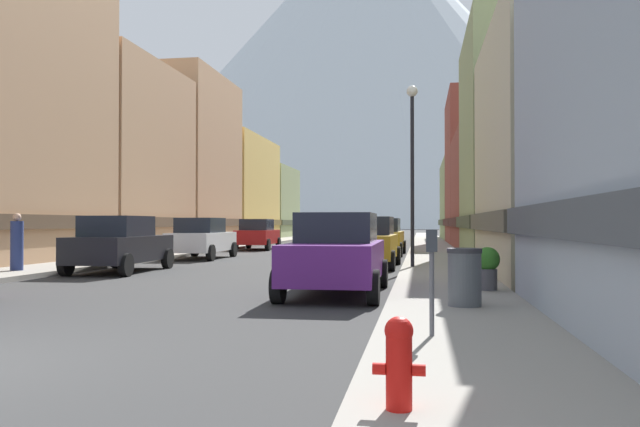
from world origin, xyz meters
The scene contains 25 objects.
sidewalk_left centered at (-6.25, 35.00, 0.07)m, with size 2.50×100.00×0.15m, color gray.
sidewalk_right centered at (6.25, 35.00, 0.07)m, with size 2.50×100.00×0.15m, color gray.
storefront_left_2 centered at (-12.45, 24.88, 4.78)m, with size 10.21×9.23×9.89m.
storefront_left_3 centered at (-10.86, 34.52, 5.56)m, with size 7.02×9.32×11.48m.
storefront_left_4 centered at (-11.39, 45.72, 4.25)m, with size 8.08×12.02×8.81m.
storefront_left_5 centered at (-10.77, 56.89, 3.50)m, with size 6.84×9.41×7.27m.
storefront_right_2 centered at (11.39, 21.71, 4.66)m, with size 8.08×8.56×9.65m.
storefront_right_3 centered at (12.22, 30.51, 3.17)m, with size 9.73×8.92×6.58m.
storefront_right_4 centered at (11.93, 39.88, 5.12)m, with size 9.16×9.42×10.59m.
storefront_right_5 centered at (11.39, 51.55, 3.36)m, with size 8.07×13.24×6.99m.
car_left_1 centered at (-3.80, 12.90, 0.90)m, with size 2.21×4.47×1.78m.
car_left_2 centered at (-3.80, 20.37, 0.90)m, with size 2.14×4.44×1.78m.
car_left_3 centered at (-3.80, 29.73, 0.90)m, with size 2.25×4.48×1.78m.
car_right_0 centered at (3.80, 7.93, 0.90)m, with size 2.09×4.41×1.78m.
car_right_1 centered at (3.80, 16.37, 0.90)m, with size 2.15×4.44×1.78m.
car_right_2 centered at (3.80, 24.62, 0.90)m, with size 2.14×4.44×1.78m.
car_driving_0 centered at (-1.60, 40.93, 0.90)m, with size 2.06×4.40×1.78m.
car_driving_1 centered at (1.60, 43.11, 0.90)m, with size 2.06×4.40×1.78m.
fire_hydrant_near centered at (5.45, -0.79, 0.53)m, with size 0.40×0.22×0.70m.
parking_meter_near centered at (5.75, 2.38, 1.01)m, with size 0.14×0.10×1.33m.
trash_bin_right centered at (6.35, 5.30, 0.64)m, with size 0.59×0.59×0.98m.
potted_plant_2 centered at (7.00, 7.92, 0.65)m, with size 0.51×0.51×0.90m.
pedestrian_0 centered at (-6.25, 11.28, 0.94)m, with size 0.36×0.36×1.70m.
streetlamp_right centered at (5.35, 14.75, 3.99)m, with size 0.36×0.36×5.86m.
mountain_backdrop centered at (-16.34, 260.00, 68.51)m, with size 230.95×230.95×137.01m, color silver.
Camera 1 is at (5.62, -5.54, 1.56)m, focal length 34.95 mm.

